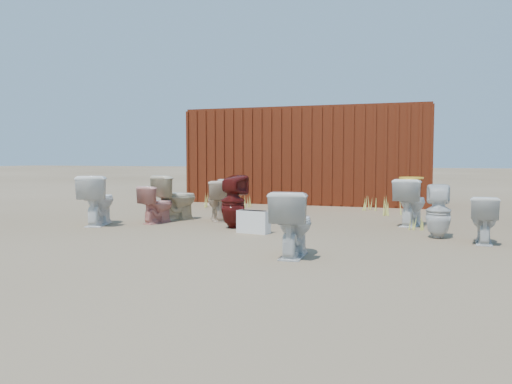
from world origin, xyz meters
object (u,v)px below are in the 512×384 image
(toilet_front_c, at_px, (293,224))
(toilet_back_beige_left, at_px, (218,201))
(toilet_front_a, at_px, (98,200))
(toilet_back_e, at_px, (438,211))
(toilet_back_a, at_px, (223,195))
(toilet_front_e, at_px, (484,220))
(loose_tank, at_px, (254,222))
(toilet_front_pink, at_px, (157,204))
(toilet_back_yellowlid, at_px, (411,202))
(toilet_front_maroon, at_px, (233,202))
(shipping_container, at_px, (311,156))
(toilet_back_beige_right, at_px, (176,198))

(toilet_front_c, xyz_separation_m, toilet_back_beige_left, (-2.11, 2.78, -0.02))
(toilet_front_a, xyz_separation_m, toilet_back_e, (5.53, 0.34, -0.04))
(toilet_back_beige_left, bearing_deg, toilet_back_a, -101.03)
(toilet_front_a, height_order, toilet_front_e, toilet_front_a)
(toilet_back_beige_left, xyz_separation_m, loose_tank, (1.10, -1.21, -0.20))
(toilet_front_e, distance_m, toilet_back_e, 0.63)
(toilet_front_pink, distance_m, toilet_back_e, 4.69)
(toilet_back_a, height_order, toilet_back_beige_left, toilet_back_beige_left)
(toilet_front_c, relative_size, toilet_back_yellowlid, 0.97)
(toilet_front_a, xyz_separation_m, toilet_front_e, (6.10, 0.08, -0.11))
(toilet_front_maroon, distance_m, toilet_back_yellowlid, 3.04)
(toilet_front_c, relative_size, toilet_back_beige_left, 1.04)
(shipping_container, relative_size, toilet_back_beige_left, 8.03)
(toilet_back_yellowlid, bearing_deg, toilet_back_beige_right, 21.17)
(toilet_front_maroon, relative_size, toilet_back_e, 1.13)
(toilet_front_a, height_order, toilet_front_c, toilet_front_a)
(toilet_back_a, relative_size, toilet_back_beige_right, 0.82)
(toilet_front_maroon, bearing_deg, toilet_front_e, -172.01)
(shipping_container, xyz_separation_m, toilet_front_pink, (-1.66, -5.18, -0.87))
(toilet_front_maroon, bearing_deg, toilet_front_pink, 6.02)
(toilet_front_pink, bearing_deg, toilet_front_maroon, -171.53)
(toilet_front_a, relative_size, loose_tank, 1.72)
(toilet_front_c, distance_m, toilet_back_beige_right, 3.91)
(toilet_back_yellowlid, bearing_deg, toilet_front_c, 81.65)
(shipping_container, distance_m, toilet_back_yellowlid, 4.95)
(toilet_front_pink, relative_size, toilet_back_yellowlid, 0.82)
(toilet_back_beige_left, bearing_deg, toilet_front_maroon, 96.68)
(toilet_front_e, bearing_deg, toilet_front_c, 41.34)
(toilet_back_a, bearing_deg, toilet_front_c, 105.06)
(toilet_front_maroon, distance_m, toilet_back_beige_right, 1.52)
(toilet_front_maroon, xyz_separation_m, toilet_back_beige_left, (-0.60, 0.79, -0.06))
(toilet_front_a, xyz_separation_m, toilet_back_beige_left, (1.75, 1.17, -0.06))
(toilet_back_beige_left, bearing_deg, toilet_front_a, 3.41)
(loose_tank, bearing_deg, toilet_back_yellowlid, 44.72)
(shipping_container, xyz_separation_m, toilet_front_e, (3.60, -5.65, -0.88))
(toilet_front_c, bearing_deg, toilet_back_beige_right, -44.13)
(shipping_container, distance_m, loose_tank, 5.86)
(toilet_front_maroon, distance_m, toilet_back_beige_left, 1.00)
(toilet_back_a, height_order, toilet_back_e, toilet_back_e)
(toilet_front_a, bearing_deg, toilet_front_c, 140.33)
(shipping_container, xyz_separation_m, toilet_back_beige_left, (-0.75, -4.56, -0.83))
(toilet_front_a, height_order, loose_tank, toilet_front_a)
(toilet_front_maroon, bearing_deg, toilet_back_beige_right, -12.38)
(loose_tank, bearing_deg, toilet_front_e, 10.87)
(toilet_back_a, height_order, toilet_back_yellowlid, toilet_back_yellowlid)
(toilet_front_a, bearing_deg, toilet_back_e, 166.46)
(shipping_container, xyz_separation_m, toilet_back_a, (-1.37, -2.80, -0.86))
(toilet_front_maroon, bearing_deg, toilet_front_a, 21.60)
(toilet_back_yellowlid, xyz_separation_m, toilet_back_e, (0.40, -1.27, -0.01))
(toilet_front_pink, relative_size, toilet_back_a, 0.97)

